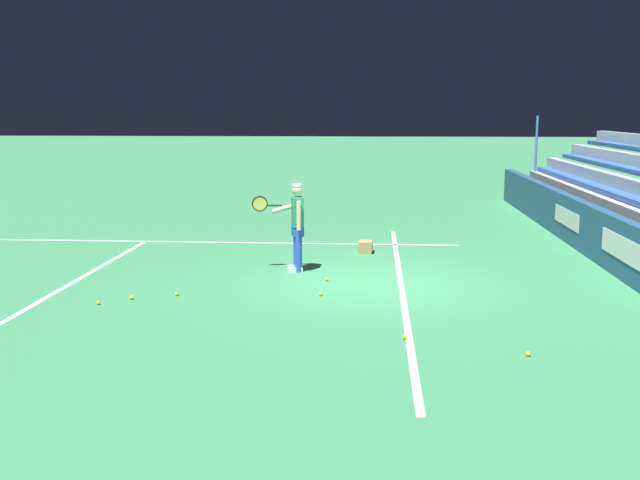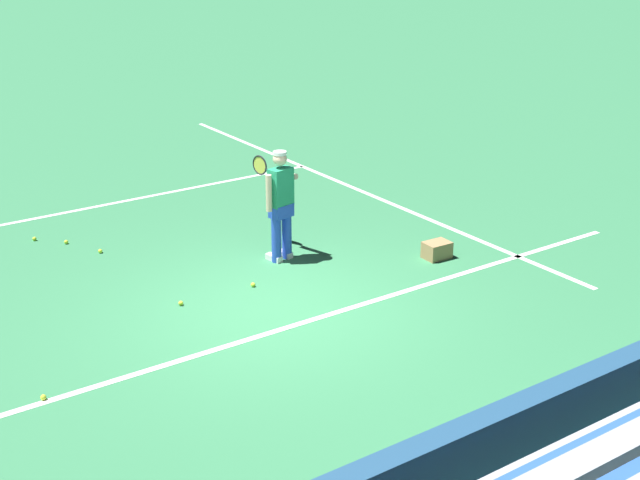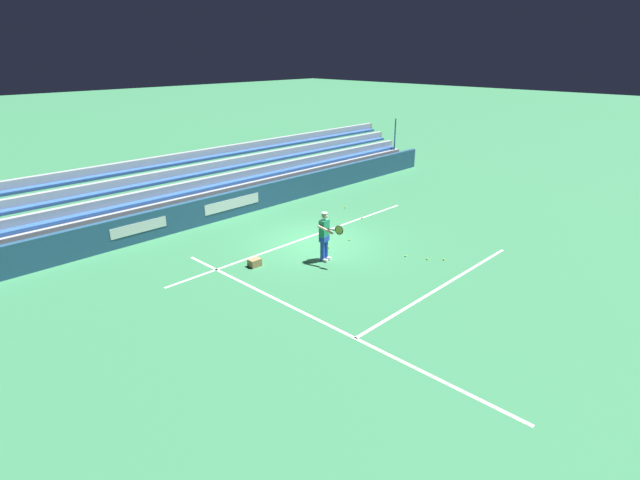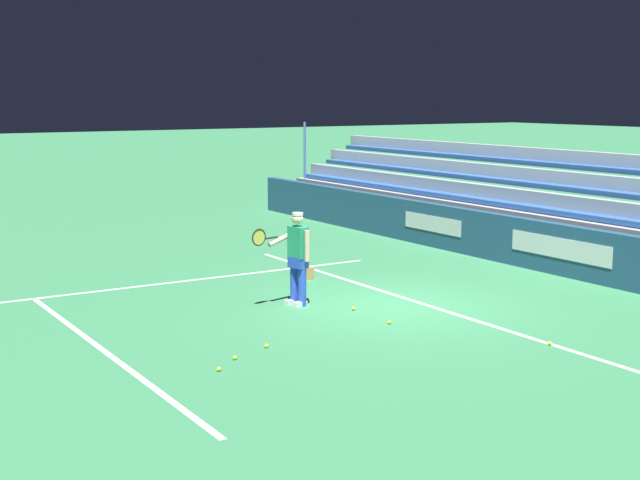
# 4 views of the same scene
# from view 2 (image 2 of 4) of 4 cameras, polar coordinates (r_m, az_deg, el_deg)

# --- Properties ---
(ground_plane) EXTENTS (160.00, 160.00, 0.00)m
(ground_plane) POSITION_cam_2_polar(r_m,az_deg,el_deg) (12.02, -2.83, -4.57)
(ground_plane) COLOR #337A4C
(court_baseline_white) EXTENTS (12.00, 0.10, 0.01)m
(court_baseline_white) POSITION_cam_2_polar(r_m,az_deg,el_deg) (11.64, -1.52, -5.43)
(court_baseline_white) COLOR white
(court_baseline_white) RESTS_ON ground
(court_sideline_white) EXTENTS (0.10, 12.00, 0.01)m
(court_sideline_white) POSITION_cam_2_polar(r_m,az_deg,el_deg) (17.26, 1.64, 3.58)
(court_sideline_white) COLOR white
(court_sideline_white) RESTS_ON ground
(court_service_line_white) EXTENTS (8.22, 0.10, 0.01)m
(court_service_line_white) POSITION_cam_2_polar(r_m,az_deg,el_deg) (16.62, -13.01, 2.32)
(court_service_line_white) COLOR white
(court_service_line_white) RESTS_ON ground
(back_wall_sponsor_board) EXTENTS (26.71, 0.25, 1.10)m
(back_wall_sponsor_board) POSITION_cam_2_polar(r_m,az_deg,el_deg) (8.64, 14.37, -12.23)
(back_wall_sponsor_board) COLOR navy
(back_wall_sponsor_board) RESTS_ON ground
(tennis_player) EXTENTS (0.59, 1.05, 1.71)m
(tennis_player) POSITION_cam_2_polar(r_m,az_deg,el_deg) (13.39, -2.57, 2.32)
(tennis_player) COLOR blue
(tennis_player) RESTS_ON ground
(ball_box_cardboard) EXTENTS (0.41, 0.32, 0.26)m
(ball_box_cardboard) POSITION_cam_2_polar(r_m,az_deg,el_deg) (13.80, 7.49, -0.64)
(ball_box_cardboard) COLOR #A87F51
(ball_box_cardboard) RESTS_ON ground
(tennis_ball_stray_back) EXTENTS (0.07, 0.07, 0.07)m
(tennis_ball_stray_back) POSITION_cam_2_polar(r_m,az_deg,el_deg) (12.30, -8.90, -4.01)
(tennis_ball_stray_back) COLOR #CCE533
(tennis_ball_stray_back) RESTS_ON ground
(tennis_ball_far_left) EXTENTS (0.07, 0.07, 0.07)m
(tennis_ball_far_left) POSITION_cam_2_polar(r_m,az_deg,el_deg) (14.32, -13.88, -0.69)
(tennis_ball_far_left) COLOR #CCE533
(tennis_ball_far_left) RESTS_ON ground
(tennis_ball_midcourt) EXTENTS (0.07, 0.07, 0.07)m
(tennis_ball_midcourt) POSITION_cam_2_polar(r_m,az_deg,el_deg) (14.84, -15.94, -0.12)
(tennis_ball_midcourt) COLOR #CCE533
(tennis_ball_midcourt) RESTS_ON ground
(tennis_ball_toward_net) EXTENTS (0.07, 0.07, 0.07)m
(tennis_ball_toward_net) POSITION_cam_2_polar(r_m,az_deg,el_deg) (12.75, -4.31, -2.87)
(tennis_ball_toward_net) COLOR #CCE533
(tennis_ball_toward_net) RESTS_ON ground
(tennis_ball_near_player) EXTENTS (0.07, 0.07, 0.07)m
(tennis_ball_near_player) POSITION_cam_2_polar(r_m,az_deg,el_deg) (10.46, -17.29, -9.59)
(tennis_ball_near_player) COLOR #CCE533
(tennis_ball_near_player) RESTS_ON ground
(tennis_ball_by_box) EXTENTS (0.07, 0.07, 0.07)m
(tennis_ball_by_box) POSITION_cam_2_polar(r_m,az_deg,el_deg) (15.13, -17.81, 0.08)
(tennis_ball_by_box) COLOR #CCE533
(tennis_ball_by_box) RESTS_ON ground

